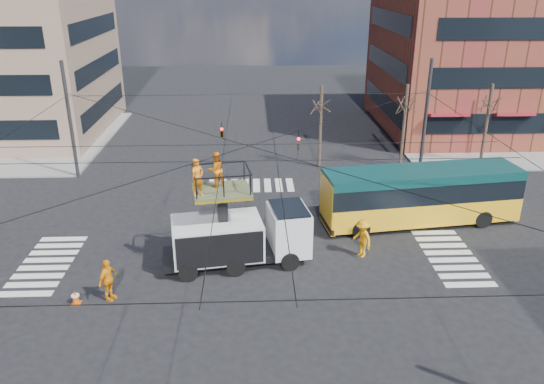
% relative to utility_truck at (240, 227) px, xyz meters
% --- Properties ---
extents(ground, '(120.00, 120.00, 0.00)m').
position_rel_utility_truck_xyz_m(ground, '(0.51, 0.19, -1.94)').
color(ground, black).
rests_on(ground, ground).
extents(sidewalk_ne, '(18.00, 18.00, 0.12)m').
position_rel_utility_truck_xyz_m(sidewalk_ne, '(21.51, 21.19, -1.88)').
color(sidewalk_ne, slate).
rests_on(sidewalk_ne, ground).
extents(sidewalk_nw, '(18.00, 18.00, 0.12)m').
position_rel_utility_truck_xyz_m(sidewalk_nw, '(-20.49, 21.19, -1.88)').
color(sidewalk_nw, slate).
rests_on(sidewalk_nw, ground).
extents(crosswalks, '(22.40, 22.40, 0.02)m').
position_rel_utility_truck_xyz_m(crosswalks, '(0.51, 0.19, -1.93)').
color(crosswalks, silver).
rests_on(crosswalks, ground).
extents(building_ne, '(20.06, 16.06, 14.00)m').
position_rel_utility_truck_xyz_m(building_ne, '(22.48, 24.17, 5.06)').
color(building_ne, brown).
rests_on(building_ne, ground).
extents(overhead_network, '(24.24, 24.24, 8.00)m').
position_rel_utility_truck_xyz_m(overhead_network, '(0.44, 0.59, 2.35)').
color(overhead_network, '#2D2D30').
rests_on(overhead_network, ground).
extents(tree_a, '(2.00, 2.00, 6.00)m').
position_rel_utility_truck_xyz_m(tree_a, '(5.51, 13.69, 2.69)').
color(tree_a, '#382B21').
rests_on(tree_a, ground).
extents(tree_b, '(2.00, 2.00, 6.00)m').
position_rel_utility_truck_xyz_m(tree_b, '(11.51, 13.69, 2.69)').
color(tree_b, '#382B21').
rests_on(tree_b, ground).
extents(tree_c, '(2.00, 2.00, 6.00)m').
position_rel_utility_truck_xyz_m(tree_c, '(17.51, 13.69, 2.69)').
color(tree_c, '#382B21').
rests_on(tree_c, ground).
extents(utility_truck, '(7.28, 3.54, 5.68)m').
position_rel_utility_truck_xyz_m(utility_truck, '(0.00, 0.00, 0.00)').
color(utility_truck, black).
rests_on(utility_truck, ground).
extents(city_bus, '(11.19, 4.04, 3.20)m').
position_rel_utility_truck_xyz_m(city_bus, '(9.99, 4.10, -0.22)').
color(city_bus, orange).
rests_on(city_bus, ground).
extents(traffic_cone, '(0.36, 0.36, 0.62)m').
position_rel_utility_truck_xyz_m(traffic_cone, '(-7.00, -3.26, -1.63)').
color(traffic_cone, '#CF4B08').
rests_on(traffic_cone, ground).
extents(worker_ground, '(0.88, 1.23, 1.94)m').
position_rel_utility_truck_xyz_m(worker_ground, '(-5.62, -3.00, -0.97)').
color(worker_ground, '#FF9910').
rests_on(worker_ground, ground).
extents(flagger, '(1.24, 1.48, 1.98)m').
position_rel_utility_truck_xyz_m(flagger, '(6.02, 0.40, -0.95)').
color(flagger, orange).
rests_on(flagger, ground).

